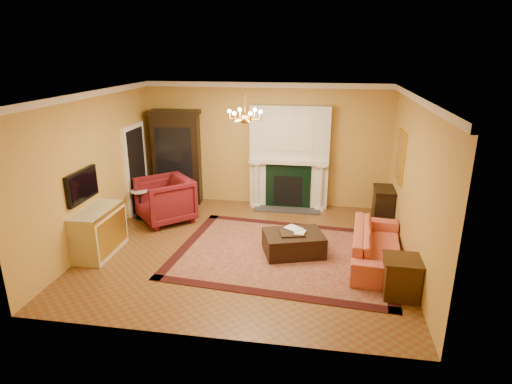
% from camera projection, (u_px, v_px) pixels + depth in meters
% --- Properties ---
extents(floor, '(6.00, 5.50, 0.02)m').
position_uv_depth(floor, '(246.00, 250.00, 8.41)').
color(floor, brown).
rests_on(floor, ground).
extents(ceiling, '(6.00, 5.50, 0.02)m').
position_uv_depth(ceiling, '(245.00, 93.00, 7.45)').
color(ceiling, silver).
rests_on(ceiling, wall_back).
extents(wall_back, '(6.00, 0.02, 3.00)m').
position_uv_depth(wall_back, '(266.00, 145.00, 10.51)').
color(wall_back, '#BA9943').
rests_on(wall_back, floor).
extents(wall_front, '(6.00, 0.02, 3.00)m').
position_uv_depth(wall_front, '(205.00, 237.00, 5.34)').
color(wall_front, '#BA9943').
rests_on(wall_front, floor).
extents(wall_left, '(0.02, 5.50, 3.00)m').
position_uv_depth(wall_left, '(95.00, 169.00, 8.38)').
color(wall_left, '#BA9943').
rests_on(wall_left, floor).
extents(wall_right, '(0.02, 5.50, 3.00)m').
position_uv_depth(wall_right, '(414.00, 184.00, 7.47)').
color(wall_right, '#BA9943').
rests_on(wall_right, floor).
extents(fireplace, '(1.90, 0.70, 2.50)m').
position_uv_depth(fireplace, '(289.00, 160.00, 10.34)').
color(fireplace, silver).
rests_on(fireplace, wall_back).
extents(crown_molding, '(6.00, 5.50, 0.12)m').
position_uv_depth(crown_molding, '(254.00, 92.00, 8.37)').
color(crown_molding, white).
rests_on(crown_molding, ceiling).
extents(doorway, '(0.08, 1.05, 2.10)m').
position_uv_depth(doorway, '(136.00, 169.00, 10.11)').
color(doorway, white).
rests_on(doorway, wall_left).
extents(tv_panel, '(0.09, 0.95, 0.58)m').
position_uv_depth(tv_panel, '(82.00, 186.00, 7.86)').
color(tv_panel, black).
rests_on(tv_panel, wall_left).
extents(gilt_mirror, '(0.06, 0.76, 1.05)m').
position_uv_depth(gilt_mirror, '(400.00, 157.00, 8.74)').
color(gilt_mirror, gold).
rests_on(gilt_mirror, wall_right).
extents(chandelier, '(0.63, 0.55, 0.53)m').
position_uv_depth(chandelier, '(245.00, 116.00, 7.58)').
color(chandelier, '#BF8934').
rests_on(chandelier, ceiling).
extents(oriental_rug, '(4.38, 3.45, 0.02)m').
position_uv_depth(oriental_rug, '(285.00, 254.00, 8.20)').
color(oriental_rug, '#4E1012').
rests_on(oriental_rug, floor).
extents(china_cabinet, '(1.17, 0.64, 2.24)m').
position_uv_depth(china_cabinet, '(178.00, 159.00, 10.71)').
color(china_cabinet, black).
rests_on(china_cabinet, floor).
extents(wingback_armchair, '(1.48, 1.49, 1.12)m').
position_uv_depth(wingback_armchair, '(165.00, 198.00, 9.61)').
color(wingback_armchair, maroon).
rests_on(wingback_armchair, floor).
extents(pedestal_table, '(0.38, 0.38, 0.68)m').
position_uv_depth(pedestal_table, '(140.00, 202.00, 9.82)').
color(pedestal_table, black).
rests_on(pedestal_table, floor).
extents(commode, '(0.57, 1.20, 0.89)m').
position_uv_depth(commode, '(99.00, 232.00, 8.12)').
color(commode, beige).
rests_on(commode, floor).
extents(coral_sofa, '(0.84, 2.25, 0.86)m').
position_uv_depth(coral_sofa, '(377.00, 240.00, 7.78)').
color(coral_sofa, '#C7543F').
rests_on(coral_sofa, floor).
extents(end_table, '(0.55, 0.55, 0.62)m').
position_uv_depth(end_table, '(401.00, 278.00, 6.72)').
color(end_table, '#37200F').
rests_on(end_table, floor).
extents(console_table, '(0.43, 0.73, 0.80)m').
position_uv_depth(console_table, '(383.00, 207.00, 9.52)').
color(console_table, black).
rests_on(console_table, floor).
extents(leather_ottoman, '(1.29, 1.10, 0.41)m').
position_uv_depth(leather_ottoman, '(293.00, 243.00, 8.15)').
color(leather_ottoman, black).
rests_on(leather_ottoman, oriental_rug).
extents(ottoman_tray, '(0.53, 0.46, 0.03)m').
position_uv_depth(ottoman_tray, '(292.00, 233.00, 8.06)').
color(ottoman_tray, black).
rests_on(ottoman_tray, leather_ottoman).
extents(book_a, '(0.17, 0.20, 0.32)m').
position_uv_depth(book_a, '(290.00, 223.00, 8.08)').
color(book_a, gray).
rests_on(book_a, ottoman_tray).
extents(book_b, '(0.19, 0.05, 0.26)m').
position_uv_depth(book_b, '(295.00, 226.00, 8.03)').
color(book_b, gray).
rests_on(book_b, ottoman_tray).
extents(topiary_left, '(0.18, 0.18, 0.48)m').
position_uv_depth(topiary_left, '(259.00, 147.00, 10.32)').
color(topiary_left, gray).
rests_on(topiary_left, fireplace).
extents(topiary_right, '(0.17, 0.17, 0.46)m').
position_uv_depth(topiary_right, '(316.00, 149.00, 10.12)').
color(topiary_right, gray).
rests_on(topiary_right, fireplace).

